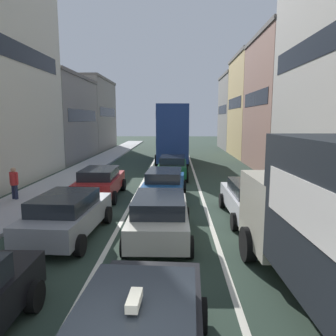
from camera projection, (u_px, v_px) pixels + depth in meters
The scene contains 13 objects.
sidewalk_left at pixel (80, 171), 23.33m from camera, with size 2.60×64.00×0.14m, color #AFAFAF.
lane_stripe_left at pixel (148, 173), 23.20m from camera, with size 0.16×60.00×0.01m, color silver.
lane_stripe_right at pixel (194, 173), 23.11m from camera, with size 0.16×60.00×0.01m, color silver.
building_row_left at pixel (15, 101), 24.20m from camera, with size 7.20×43.90×14.20m.
building_row_right at pixel (301, 101), 24.02m from camera, with size 7.20×43.90×13.07m.
sedan_centre_lane_second at pixel (160, 215), 10.28m from camera, with size 2.08×4.31×1.49m.
wagon_left_lane_second at pixel (67, 214), 10.44m from camera, with size 2.26×4.40×1.49m.
hatchback_centre_lane_third at pixel (165, 184), 15.34m from camera, with size 2.21×4.37×1.49m.
sedan_left_lane_third at pixel (100, 182), 15.83m from camera, with size 2.11×4.33×1.49m.
coupe_centre_lane_fourth at pixel (173, 166), 20.96m from camera, with size 2.14×4.34×1.49m.
sedan_right_lane_behind_truck at pixel (252, 199), 12.44m from camera, with size 2.09×4.32×1.49m.
bus_mid_queue_primary at pixel (171, 131), 28.97m from camera, with size 3.14×10.60×5.06m.
pedestrian_far_sidewalk at pixel (14, 182), 14.92m from camera, with size 0.50×0.34×1.66m.
Camera 1 is at (0.40, -2.83, 3.90)m, focal length 33.77 mm.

